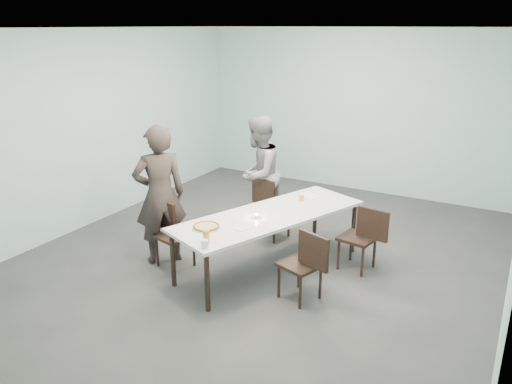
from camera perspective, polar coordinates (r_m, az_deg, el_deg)
The scene contains 16 objects.
ground at distance 6.95m, azimuth 0.89°, elevation -7.33°, with size 7.00×7.00×0.00m, color #333335.
room_shell at distance 6.33m, azimuth 0.99°, elevation 9.39°, with size 6.02×7.02×3.01m.
table at distance 6.37m, azimuth 1.58°, elevation -3.01°, with size 1.79×2.75×0.75m.
chair_near_left at distance 6.62m, azimuth -9.73°, elevation -4.21°, with size 0.65×0.51×0.87m.
chair_far_left at distance 7.42m, azimuth 1.47°, elevation -1.40°, with size 0.65×0.50×0.87m.
chair_near_right at distance 5.71m, azimuth 5.68°, elevation -7.87°, with size 0.65×0.53×0.87m.
chair_far_right at distance 6.52m, azimuth 12.19°, elevation -4.76°, with size 0.64×0.48×0.87m.
diner_near at distance 6.61m, azimuth -10.93°, elevation -0.35°, with size 0.68×0.45×1.86m, color black.
diner_far at distance 7.56m, azimuth 0.27°, elevation 2.04°, with size 0.86×0.67×1.77m, color slate.
pizza at distance 5.94m, azimuth -5.71°, elevation -3.96°, with size 0.34×0.34×0.04m.
side_plate at distance 5.91m, azimuth -1.79°, elevation -4.15°, with size 0.18×0.18×0.01m, color white.
beer_glass at distance 5.53m, azimuth -5.71°, elevation -5.08°, with size 0.08×0.08×0.15m, color gold.
water_tumbler at distance 5.43m, azimuth -5.87°, elevation -5.92°, with size 0.08×0.08×0.09m, color silver.
tealight at distance 6.21m, azimuth 0.02°, elevation -2.81°, with size 0.06×0.06×0.05m.
amber_tumbler at distance 6.85m, azimuth 5.20°, elevation -0.66°, with size 0.07×0.07×0.08m, color gold.
menu at distance 7.05m, azimuth 6.10°, elevation -0.42°, with size 0.30×0.22×0.01m, color silver.
Camera 1 is at (2.96, -5.51, 3.04)m, focal length 35.00 mm.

